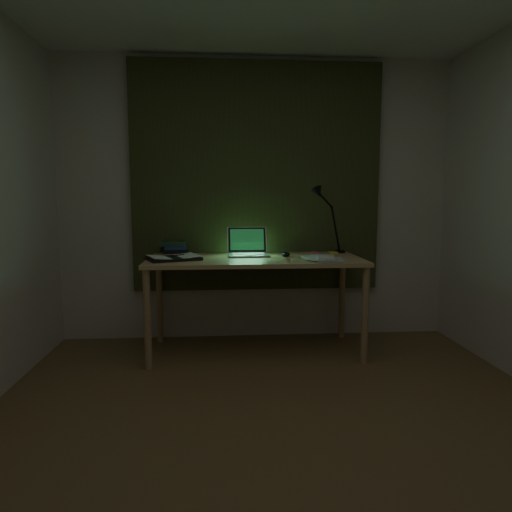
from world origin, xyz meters
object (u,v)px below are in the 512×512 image
Objects in this scene: book_stack at (174,248)px; desk_lamp at (340,222)px; laptop at (248,242)px; desk at (255,305)px; loose_papers at (320,258)px; open_textbook at (173,258)px.

desk_lamp is at bearing 3.96° from book_stack.
book_stack is (-0.63, 0.08, -0.06)m from laptop.
loose_papers is at bearing -14.30° from desk.
desk is at bearing -70.74° from laptop.
book_stack reaches higher than loose_papers.
desk_lamp is at bearing -7.76° from open_textbook.
laptop is at bearing 110.51° from desk.
book_stack is at bearing 164.29° from loose_papers.
laptop reaches higher than desk.
desk is at bearing -16.77° from book_stack.
desk_lamp is at bearing 58.12° from loose_papers.
open_textbook is 1.50m from desk_lamp.
desk is 1.07m from desk_lamp.
open_textbook reaches higher than desk.
laptop is 0.62m from loose_papers.
laptop is at bearing 155.77° from loose_papers.
desk is 3.15× the size of desk_lamp.
loose_papers is (0.55, -0.25, -0.11)m from laptop.
laptop is 0.86m from desk_lamp.
desk_lamp is (0.82, 0.18, 0.15)m from laptop.
book_stack is at bearing 163.23° from desk.
desk_lamp is (1.43, 0.37, 0.26)m from open_textbook.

